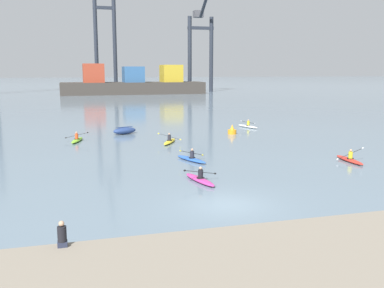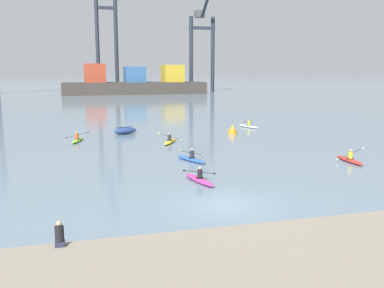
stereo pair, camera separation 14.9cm
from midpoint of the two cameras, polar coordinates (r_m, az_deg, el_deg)
ground_plane at (r=21.71m, az=4.65°, el=-7.99°), size 800.00×800.00×0.00m
container_barge at (r=123.22m, az=-7.56°, el=7.88°), size 39.53×9.64×8.37m
gantry_crane_west_mid at (r=138.62m, az=-11.20°, el=14.89°), size 6.87×15.73×40.43m
gantry_crane_east_mid at (r=134.69m, az=1.39°, el=13.53°), size 8.08×15.27×31.51m
capsized_dinghy at (r=45.73m, az=-8.74°, el=1.75°), size 2.82×2.04×0.76m
channel_buoy at (r=45.36m, az=5.47°, el=1.77°), size 0.90×0.90×1.00m
kayak_lime at (r=41.81m, az=-14.80°, el=0.55°), size 2.18×3.44×0.95m
kayak_blue at (r=31.74m, az=0.02°, el=-1.95°), size 2.10×3.39×0.96m
kayak_yellow at (r=39.62m, az=-2.86°, el=0.38°), size 2.08×3.30×0.95m
kayak_red at (r=33.51m, az=20.21°, el=-1.94°), size 2.17×3.43×1.06m
kayak_white at (r=50.78m, az=7.53°, el=2.36°), size 2.17×3.43×0.95m
kayak_magenta at (r=25.88m, az=1.12°, el=-4.65°), size 2.22×3.45×0.95m
seated_onlooker at (r=15.31m, az=-16.82°, el=-11.43°), size 0.32×0.30×0.90m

